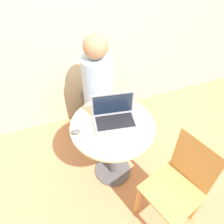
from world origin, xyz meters
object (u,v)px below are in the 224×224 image
at_px(cell_phone, 86,131).
at_px(person_seated, 97,97).
at_px(laptop, 114,116).
at_px(chair_empty, 178,185).

distance_m(cell_phone, person_seated, 0.66).
height_order(laptop, chair_empty, laptop).
height_order(laptop, person_seated, person_seated).
relative_size(laptop, cell_phone, 3.87).
bearing_deg(laptop, cell_phone, -171.98).
bearing_deg(laptop, chair_empty, -63.70).
height_order(cell_phone, chair_empty, chair_empty).
bearing_deg(cell_phone, laptop, 8.02).
bearing_deg(person_seated, laptop, -91.52).
xyz_separation_m(cell_phone, person_seated, (0.28, 0.58, -0.18)).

